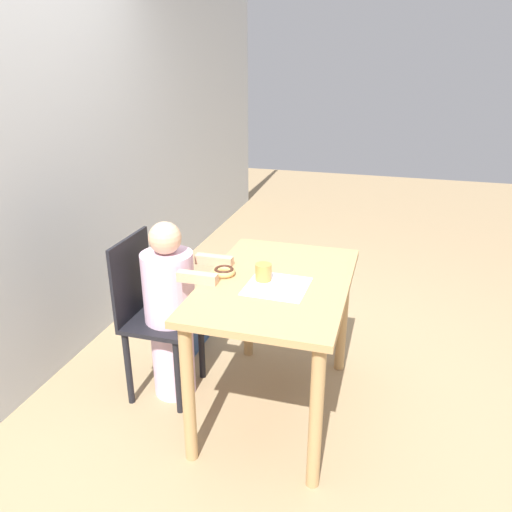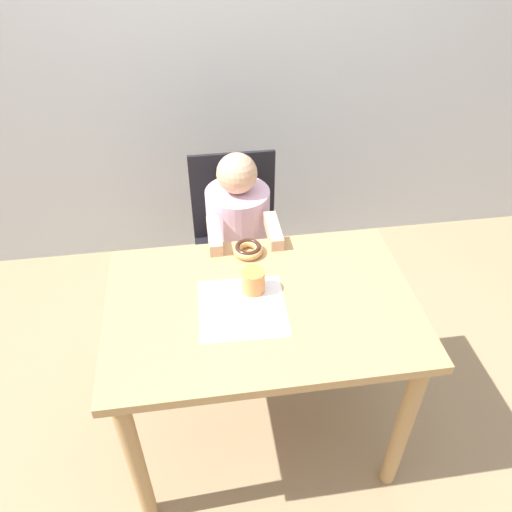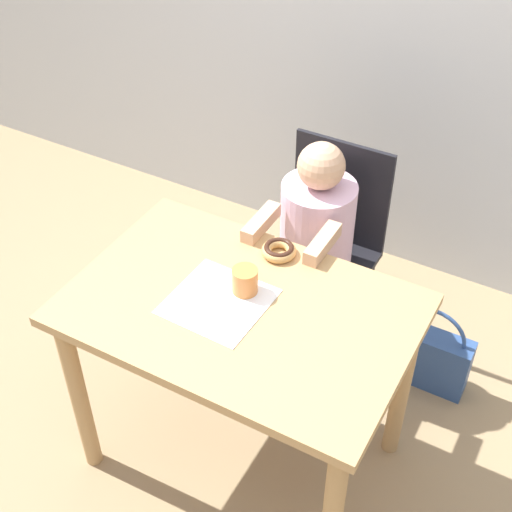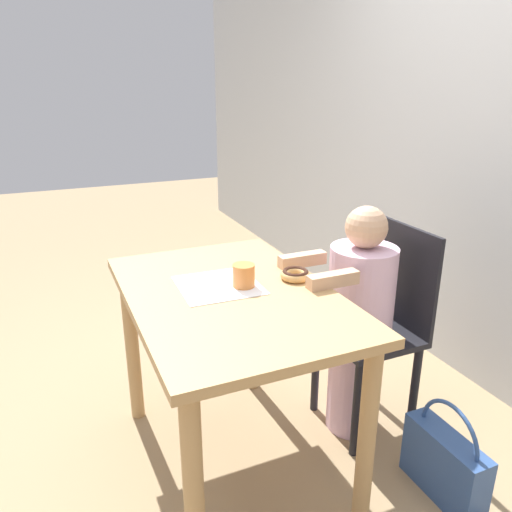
# 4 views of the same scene
# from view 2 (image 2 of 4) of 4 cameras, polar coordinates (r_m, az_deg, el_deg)

# --- Properties ---
(ground_plane) EXTENTS (12.00, 12.00, 0.00)m
(ground_plane) POSITION_cam_2_polar(r_m,az_deg,el_deg) (2.32, 0.50, -19.04)
(ground_plane) COLOR #997F5B
(wall_back) EXTENTS (8.00, 0.05, 2.50)m
(wall_back) POSITION_cam_2_polar(r_m,az_deg,el_deg) (2.70, -4.18, 23.63)
(wall_back) COLOR silver
(wall_back) RESTS_ON ground_plane
(dining_table) EXTENTS (1.06, 0.71, 0.77)m
(dining_table) POSITION_cam_2_polar(r_m,az_deg,el_deg) (1.80, 0.62, -8.23)
(dining_table) COLOR tan
(dining_table) RESTS_ON ground_plane
(chair) EXTENTS (0.40, 0.36, 0.92)m
(chair) POSITION_cam_2_polar(r_m,az_deg,el_deg) (2.42, -2.22, 1.21)
(chair) COLOR black
(chair) RESTS_ON ground_plane
(child_figure) EXTENTS (0.28, 0.46, 1.03)m
(child_figure) POSITION_cam_2_polar(r_m,az_deg,el_deg) (2.32, -1.93, 0.03)
(child_figure) COLOR silver
(child_figure) RESTS_ON ground_plane
(donut) EXTENTS (0.12, 0.12, 0.04)m
(donut) POSITION_cam_2_polar(r_m,az_deg,el_deg) (1.90, -0.91, 0.81)
(donut) COLOR tan
(donut) RESTS_ON dining_table
(napkin) EXTENTS (0.30, 0.30, 0.00)m
(napkin) POSITION_cam_2_polar(r_m,az_deg,el_deg) (1.69, -1.56, -5.94)
(napkin) COLOR white
(napkin) RESTS_ON dining_table
(handbag) EXTENTS (0.35, 0.11, 0.40)m
(handbag) POSITION_cam_2_polar(r_m,az_deg,el_deg) (2.70, 8.21, -3.87)
(handbag) COLOR #2D4C84
(handbag) RESTS_ON ground_plane
(cup) EXTENTS (0.08, 0.08, 0.09)m
(cup) POSITION_cam_2_polar(r_m,az_deg,el_deg) (1.73, -0.31, -2.89)
(cup) COLOR orange
(cup) RESTS_ON dining_table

